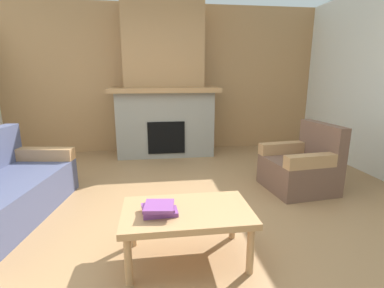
% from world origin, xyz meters
% --- Properties ---
extents(ground, '(9.00, 9.00, 0.00)m').
position_xyz_m(ground, '(0.00, 0.00, 0.00)').
color(ground, '#9E754C').
extents(wall_back_wood_panel, '(6.00, 0.12, 2.70)m').
position_xyz_m(wall_back_wood_panel, '(0.00, 3.00, 1.35)').
color(wall_back_wood_panel, '#A87A4C').
rests_on(wall_back_wood_panel, ground).
extents(fireplace, '(1.90, 0.82, 2.70)m').
position_xyz_m(fireplace, '(0.00, 2.62, 1.16)').
color(fireplace, gray).
rests_on(fireplace, ground).
extents(armchair, '(0.84, 0.84, 0.85)m').
position_xyz_m(armchair, '(1.65, 0.64, 0.29)').
color(armchair, brown).
rests_on(armchair, ground).
extents(coffee_table, '(1.00, 0.60, 0.43)m').
position_xyz_m(coffee_table, '(0.02, -0.60, 0.38)').
color(coffee_table, tan).
rests_on(coffee_table, ground).
extents(book_stack_near_edge, '(0.28, 0.25, 0.08)m').
position_xyz_m(book_stack_near_edge, '(-0.19, -0.65, 0.47)').
color(book_stack_near_edge, '#7A3D84').
rests_on(book_stack_near_edge, coffee_table).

